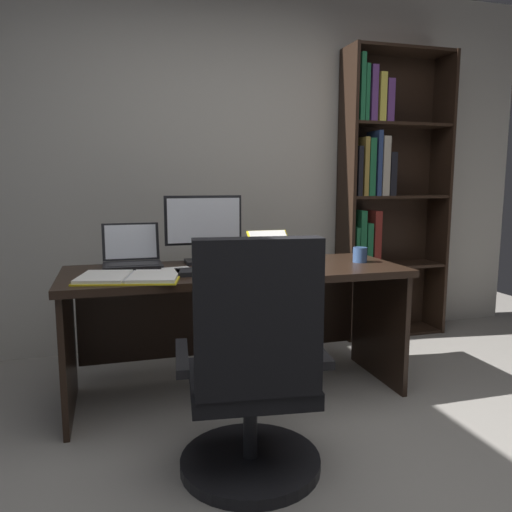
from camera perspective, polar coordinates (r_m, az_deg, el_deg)
name	(u,v)px	position (r m, az deg, el deg)	size (l,w,h in m)	color
ground_plane	(367,505)	(2.16, 12.57, -25.95)	(6.37, 6.37, 0.00)	gray
wall_back	(233,166)	(3.80, -2.64, 10.19)	(4.85, 0.12, 2.65)	#B2ADA3
desk	(233,299)	(2.91, -2.61, -4.91)	(1.88, 0.70, 0.74)	black
bookshelf	(381,195)	(4.02, 14.03, 6.70)	(0.85, 0.29, 2.19)	black
office_chair	(253,380)	(2.06, -0.30, -13.94)	(0.65, 0.60, 1.02)	black
monitor	(204,230)	(2.96, -5.97, 3.00)	(0.45, 0.16, 0.40)	black
laptop	(132,257)	(2.94, -13.92, -0.14)	(0.32, 0.29, 0.24)	black
keyboard	(216,271)	(2.65, -4.59, -1.70)	(0.42, 0.15, 0.02)	black
computer_mouse	(270,267)	(2.72, 1.60, -1.22)	(0.06, 0.10, 0.04)	black
reading_stand_with_book	(272,246)	(3.13, 1.78, 1.19)	(0.26, 0.26, 0.17)	black
open_binder	(129,277)	(2.55, -14.23, -2.35)	(0.55, 0.41, 0.02)	yellow
notepad	(180,271)	(2.71, -8.69, -1.68)	(0.15, 0.21, 0.01)	white
pen	(183,269)	(2.72, -8.27, -1.47)	(0.01, 0.01, 0.14)	maroon
coffee_mug	(360,255)	(3.05, 11.74, 0.14)	(0.08, 0.08, 0.09)	#334C7A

